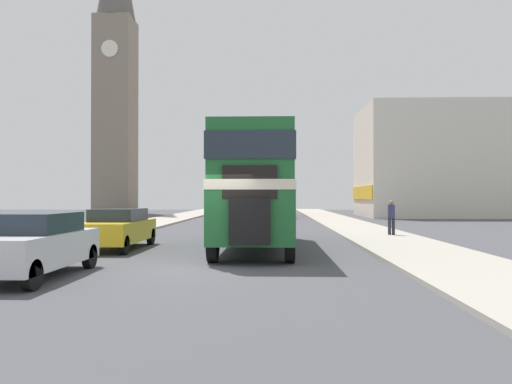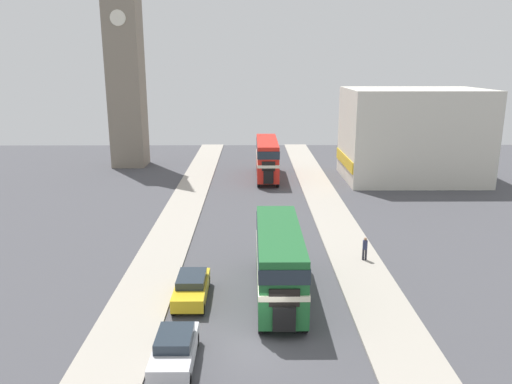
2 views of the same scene
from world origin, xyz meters
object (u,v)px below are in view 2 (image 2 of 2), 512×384
car_parked_near (175,349)px  car_parked_mid (192,287)px  church_tower (122,22)px  bus_distant (267,156)px  pedestrian_walking (365,247)px  double_decker_bus (279,257)px

car_parked_near → car_parked_mid: 6.41m
church_tower → car_parked_near: bearing=-74.5°
bus_distant → car_parked_near: 37.83m
bus_distant → car_parked_mid: bus_distant is taller
car_parked_mid → pedestrian_walking: size_ratio=2.76×
bus_distant → church_tower: (-17.71, 7.64, 15.34)m
double_decker_bus → bus_distant: size_ratio=0.91×
double_decker_bus → pedestrian_walking: bearing=40.0°
car_parked_near → pedestrian_walking: 16.36m
double_decker_bus → bus_distant: bearing=89.6°
car_parked_mid → church_tower: church_tower is taller
bus_distant → pedestrian_walking: size_ratio=6.76×
double_decker_bus → church_tower: bearing=114.6°
bus_distant → car_parked_near: size_ratio=2.68×
bus_distant → car_parked_mid: 31.50m
double_decker_bus → pedestrian_walking: double_decker_bus is taller
bus_distant → pedestrian_walking: 26.19m
car_parked_mid → pedestrian_walking: 12.46m
car_parked_mid → church_tower: 44.12m
bus_distant → car_parked_mid: (-5.24, -31.01, -1.91)m
pedestrian_walking → bus_distant: bearing=103.1°
bus_distant → church_tower: 24.64m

